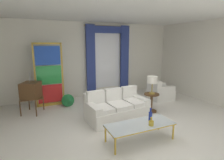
% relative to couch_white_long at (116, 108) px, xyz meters
% --- Properties ---
extents(ground_plane, '(16.00, 16.00, 0.00)m').
position_rel_couch_white_long_xyz_m(ground_plane, '(0.11, -0.43, -0.30)').
color(ground_plane, white).
extents(wall_rear, '(8.00, 0.12, 3.00)m').
position_rel_couch_white_long_xyz_m(wall_rear, '(0.11, 2.63, 1.20)').
color(wall_rear, white).
rests_on(wall_rear, ground).
extents(wall_right, '(0.12, 7.00, 3.00)m').
position_rel_couch_white_long_xyz_m(wall_right, '(3.77, 0.17, 1.20)').
color(wall_right, white).
rests_on(wall_right, ground).
extents(ceiling_slab, '(8.00, 7.60, 0.04)m').
position_rel_couch_white_long_xyz_m(ceiling_slab, '(0.11, 0.37, 2.72)').
color(ceiling_slab, white).
extents(curtained_window, '(2.00, 0.17, 2.70)m').
position_rel_couch_white_long_xyz_m(curtained_window, '(0.78, 2.46, 1.44)').
color(curtained_window, white).
rests_on(curtained_window, ground).
extents(couch_white_long, '(1.83, 1.08, 0.86)m').
position_rel_couch_white_long_xyz_m(couch_white_long, '(0.00, 0.00, 0.00)').
color(couch_white_long, white).
rests_on(couch_white_long, ground).
extents(coffee_table, '(1.54, 0.60, 0.41)m').
position_rel_couch_white_long_xyz_m(coffee_table, '(-0.05, -1.38, 0.07)').
color(coffee_table, silver).
rests_on(coffee_table, ground).
extents(bottle_blue_decanter, '(0.11, 0.11, 0.20)m').
position_rel_couch_white_long_xyz_m(bottle_blue_decanter, '(0.12, -1.55, 0.17)').
color(bottle_blue_decanter, gold).
rests_on(bottle_blue_decanter, coffee_table).
extents(bottle_crystal_tall, '(0.08, 0.08, 0.31)m').
position_rel_couch_white_long_xyz_m(bottle_crystal_tall, '(0.25, -1.35, 0.23)').
color(bottle_crystal_tall, navy).
rests_on(bottle_crystal_tall, coffee_table).
extents(vintage_tv, '(0.71, 0.75, 1.35)m').
position_rel_couch_white_long_xyz_m(vintage_tv, '(-2.26, 1.40, 0.42)').
color(vintage_tv, brown).
rests_on(vintage_tv, ground).
extents(armchair_white, '(0.91, 0.90, 0.80)m').
position_rel_couch_white_long_xyz_m(armchair_white, '(2.34, 0.95, -0.02)').
color(armchair_white, white).
rests_on(armchair_white, ground).
extents(stained_glass_divider, '(0.95, 0.05, 2.20)m').
position_rel_couch_white_long_xyz_m(stained_glass_divider, '(-1.66, 1.91, 0.75)').
color(stained_glass_divider, gold).
rests_on(stained_glass_divider, ground).
extents(peacock_figurine, '(0.44, 0.60, 0.50)m').
position_rel_couch_white_long_xyz_m(peacock_figurine, '(-1.12, 1.49, -0.08)').
color(peacock_figurine, beige).
rests_on(peacock_figurine, ground).
extents(round_side_table, '(0.48, 0.48, 0.59)m').
position_rel_couch_white_long_xyz_m(round_side_table, '(1.26, -0.01, 0.05)').
color(round_side_table, brown).
rests_on(round_side_table, ground).
extents(table_lamp_brass, '(0.32, 0.32, 0.57)m').
position_rel_couch_white_long_xyz_m(table_lamp_brass, '(1.26, -0.01, 0.72)').
color(table_lamp_brass, '#B29338').
rests_on(table_lamp_brass, round_side_table).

